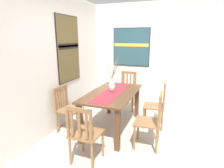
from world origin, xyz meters
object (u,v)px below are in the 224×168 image
chair_3 (67,108)px  chair_0 (85,133)px  chair_2 (151,119)px  chair_4 (157,104)px  dining_table (112,98)px  centerpiece_vase (112,85)px  painting_on_side_wall (131,47)px  chair_1 (128,90)px  painting_on_back_wall (68,49)px

chair_3 → chair_0: bearing=-133.9°
chair_2 → chair_4: 0.80m
dining_table → centerpiece_vase: (0.04, 0.03, 0.26)m
chair_0 → chair_4: size_ratio=0.96×
chair_3 → centerpiece_vase: bearing=-61.5°
chair_3 → painting_on_side_wall: size_ratio=0.90×
chair_2 → chair_4: chair_2 is taller
dining_table → centerpiece_vase: 0.26m
chair_3 → chair_4: chair_4 is taller
chair_1 → chair_0: bearing=-179.9°
dining_table → painting_on_back_wall: bearing=82.7°
dining_table → chair_3: bearing=115.7°
chair_2 → centerpiece_vase: bearing=62.0°
dining_table → chair_2: bearing=-116.7°
chair_4 → painting_on_back_wall: 2.20m
dining_table → chair_2: chair_2 is taller
centerpiece_vase → painting_on_side_wall: 1.71m
centerpiece_vase → chair_4: (0.34, -0.87, -0.41)m
chair_0 → chair_3: size_ratio=1.02×
painting_on_side_wall → chair_1: bearing=-174.8°
chair_3 → chair_4: (0.77, -1.66, 0.01)m
chair_4 → centerpiece_vase: bearing=111.4°
dining_table → chair_0: size_ratio=1.74×
chair_0 → chair_3: chair_0 is taller
chair_0 → chair_4: 1.77m
dining_table → chair_2: (-0.43, -0.84, -0.14)m
centerpiece_vase → chair_2: bearing=-118.0°
dining_table → centerpiece_vase: bearing=33.8°
dining_table → chair_0: 1.19m
chair_1 → chair_4: 1.18m
chair_4 → painting_on_back_wall: painting_on_back_wall is taller
chair_4 → chair_0: bearing=151.5°
centerpiece_vase → painting_on_side_wall: painting_on_side_wall is taller
centerpiece_vase → chair_1: 1.22m
chair_1 → chair_3: chair_1 is taller
chair_2 → painting_on_side_wall: (2.03, 0.89, 1.07)m
dining_table → chair_4: size_ratio=1.68×
painting_on_back_wall → painting_on_side_wall: painting_on_back_wall is taller
chair_1 → painting_on_back_wall: bearing=135.4°
centerpiece_vase → painting_on_back_wall: painting_on_back_wall is taller
chair_0 → chair_4: chair_4 is taller
centerpiece_vase → chair_4: 1.02m
chair_1 → centerpiece_vase: bearing=179.2°
centerpiece_vase → painting_on_back_wall: 1.24m
dining_table → chair_1: chair_1 is taller
centerpiece_vase → chair_3: size_ratio=0.79×
chair_1 → chair_2: (-1.62, -0.85, 0.01)m
dining_table → chair_3: (-0.39, 0.82, -0.16)m
dining_table → chair_1: size_ratio=1.66×
chair_0 → chair_1: bearing=0.1°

